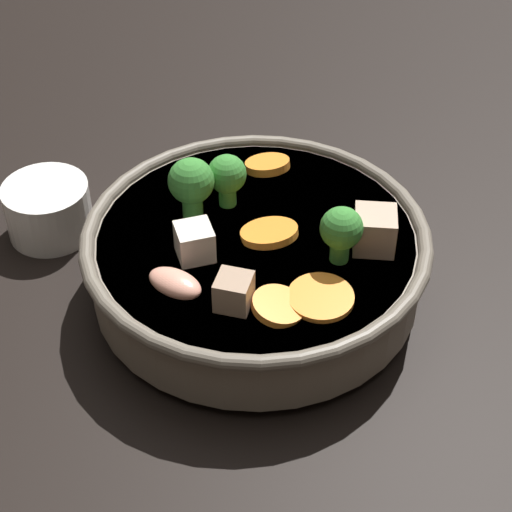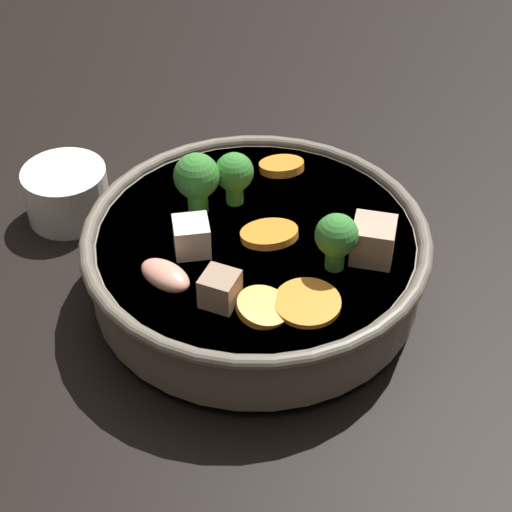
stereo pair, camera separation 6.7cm
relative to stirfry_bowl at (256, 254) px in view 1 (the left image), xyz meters
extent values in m
plane|color=black|center=(0.00, 0.00, -0.04)|extent=(3.00, 3.00, 0.00)
cylinder|color=slate|center=(0.00, 0.00, -0.04)|extent=(0.14, 0.14, 0.01)
cylinder|color=slate|center=(0.00, 0.00, -0.01)|extent=(0.26, 0.26, 0.05)
torus|color=#685F52|center=(0.00, 0.00, 0.02)|extent=(0.27, 0.27, 0.01)
cylinder|color=brown|center=(0.00, 0.00, 0.00)|extent=(0.25, 0.25, 0.03)
cylinder|color=orange|center=(-0.06, -0.06, 0.02)|extent=(0.05, 0.05, 0.01)
cylinder|color=orange|center=(0.01, -0.01, 0.02)|extent=(0.06, 0.06, 0.02)
cylinder|color=orange|center=(0.08, 0.04, 0.02)|extent=(0.05, 0.05, 0.02)
cylinder|color=orange|center=(-0.03, -0.08, 0.02)|extent=(0.06, 0.06, 0.01)
cylinder|color=green|center=(-0.01, 0.06, 0.03)|extent=(0.02, 0.02, 0.02)
sphere|color=#388433|center=(-0.01, 0.06, 0.05)|extent=(0.04, 0.04, 0.04)
cylinder|color=green|center=(0.02, 0.04, 0.03)|extent=(0.01, 0.01, 0.02)
sphere|color=#388433|center=(0.02, 0.04, 0.05)|extent=(0.03, 0.03, 0.03)
cylinder|color=green|center=(0.01, -0.07, 0.03)|extent=(0.01, 0.01, 0.02)
sphere|color=#388433|center=(0.01, -0.07, 0.05)|extent=(0.03, 0.03, 0.03)
cube|color=#9E7F66|center=(-0.07, -0.03, 0.03)|extent=(0.03, 0.03, 0.02)
cube|color=tan|center=(0.04, -0.08, 0.03)|extent=(0.04, 0.04, 0.03)
cube|color=silver|center=(-0.04, 0.03, 0.03)|extent=(0.04, 0.04, 0.03)
ellipsoid|color=#EA9E84|center=(-0.08, 0.02, 0.03)|extent=(0.02, 0.04, 0.02)
cylinder|color=white|center=(-0.03, 0.20, -0.02)|extent=(0.07, 0.07, 0.05)
cylinder|color=brown|center=(-0.03, 0.20, 0.00)|extent=(0.06, 0.06, 0.00)
camera|label=1|loc=(-0.43, -0.27, 0.44)|focal=60.00mm
camera|label=2|loc=(-0.39, -0.32, 0.44)|focal=60.00mm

